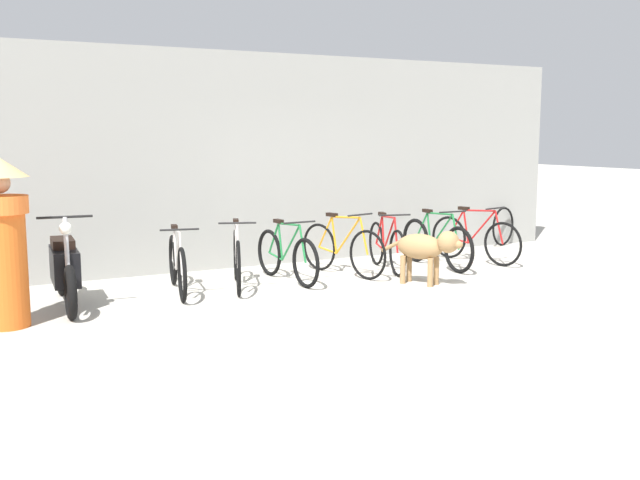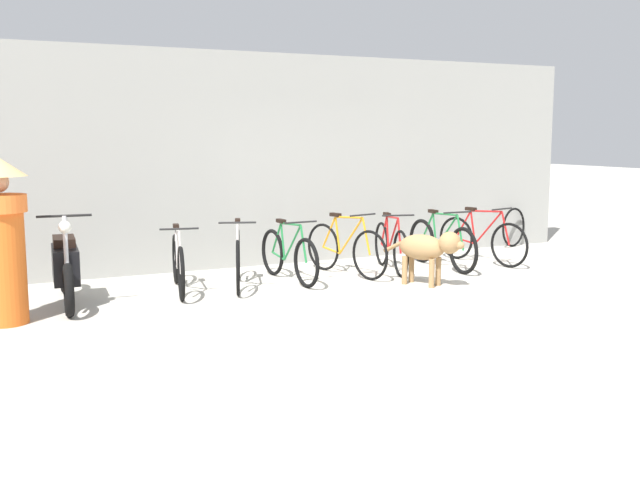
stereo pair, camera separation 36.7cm
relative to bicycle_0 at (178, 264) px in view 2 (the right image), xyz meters
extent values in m
plane|color=#B7B2A5|center=(2.37, -1.70, -0.35)|extent=(60.00, 60.00, 0.00)
cube|color=gray|center=(2.37, 1.40, 1.22)|extent=(9.61, 0.20, 3.13)
torus|color=black|center=(-0.11, -0.54, -0.02)|extent=(0.18, 0.65, 0.65)
torus|color=black|center=(0.11, 0.53, -0.02)|extent=(0.18, 0.65, 0.65)
cylinder|color=beige|center=(-0.02, -0.12, 0.19)|extent=(0.13, 0.53, 0.54)
cylinder|color=beige|center=(0.04, 0.18, 0.17)|extent=(0.05, 0.14, 0.50)
cylinder|color=beige|center=(-0.01, -0.07, 0.43)|extent=(0.15, 0.62, 0.06)
cylinder|color=beige|center=(0.07, 0.33, -0.05)|extent=(0.11, 0.41, 0.08)
cylinder|color=beige|center=(0.08, 0.38, 0.20)|extent=(0.09, 0.32, 0.46)
cylinder|color=beige|center=(-0.09, -0.46, 0.21)|extent=(0.06, 0.19, 0.48)
cube|color=black|center=(0.05, 0.24, 0.45)|extent=(0.10, 0.19, 0.05)
cylinder|color=black|center=(-0.08, -0.38, 0.49)|extent=(0.46, 0.11, 0.02)
torus|color=black|center=(0.60, -0.53, -0.01)|extent=(0.27, 0.66, 0.68)
torus|color=black|center=(0.95, 0.45, -0.01)|extent=(0.27, 0.66, 0.68)
cylinder|color=beige|center=(0.73, -0.15, 0.21)|extent=(0.20, 0.49, 0.57)
cylinder|color=beige|center=(0.84, 0.13, 0.20)|extent=(0.07, 0.13, 0.52)
cylinder|color=beige|center=(0.75, -0.10, 0.47)|extent=(0.23, 0.57, 0.06)
cylinder|color=beige|center=(0.88, 0.26, -0.03)|extent=(0.16, 0.38, 0.08)
cylinder|color=beige|center=(0.90, 0.31, 0.22)|extent=(0.13, 0.30, 0.48)
cylinder|color=beige|center=(0.63, -0.45, 0.24)|extent=(0.09, 0.18, 0.50)
cube|color=black|center=(0.85, 0.18, 0.48)|extent=(0.13, 0.19, 0.05)
cylinder|color=black|center=(0.65, -0.38, 0.53)|extent=(0.44, 0.18, 0.02)
torus|color=black|center=(1.54, -0.48, -0.03)|extent=(0.09, 0.65, 0.65)
torus|color=black|center=(1.48, 0.51, -0.03)|extent=(0.09, 0.65, 0.65)
cylinder|color=#1E7238|center=(1.51, -0.10, 0.18)|extent=(0.06, 0.50, 0.54)
cylinder|color=#1E7238|center=(1.50, 0.19, 0.17)|extent=(0.04, 0.13, 0.49)
cylinder|color=#1E7238|center=(1.51, -0.05, 0.43)|extent=(0.06, 0.58, 0.06)
cylinder|color=#1E7238|center=(1.49, 0.33, -0.05)|extent=(0.05, 0.38, 0.08)
cylinder|color=#1E7238|center=(1.48, 0.38, 0.19)|extent=(0.05, 0.30, 0.45)
cylinder|color=#1E7238|center=(1.53, -0.41, 0.21)|extent=(0.04, 0.18, 0.48)
cube|color=black|center=(1.49, 0.24, 0.44)|extent=(0.08, 0.18, 0.05)
cylinder|color=black|center=(1.53, -0.33, 0.48)|extent=(0.46, 0.05, 0.02)
torus|color=black|center=(2.52, -0.39, -0.01)|extent=(0.20, 0.67, 0.68)
torus|color=black|center=(2.28, 0.56, -0.01)|extent=(0.20, 0.67, 0.68)
cylinder|color=orange|center=(2.43, -0.02, 0.21)|extent=(0.15, 0.48, 0.56)
cylinder|color=orange|center=(2.36, 0.25, 0.19)|extent=(0.06, 0.13, 0.52)
cylinder|color=orange|center=(2.42, 0.03, 0.47)|extent=(0.17, 0.55, 0.06)
cylinder|color=orange|center=(2.33, 0.38, -0.03)|extent=(0.12, 0.36, 0.08)
cylinder|color=orange|center=(2.31, 0.43, 0.22)|extent=(0.10, 0.29, 0.47)
cylinder|color=orange|center=(2.50, -0.31, 0.24)|extent=(0.07, 0.17, 0.50)
cube|color=black|center=(2.35, 0.30, 0.48)|extent=(0.11, 0.19, 0.05)
cylinder|color=black|center=(2.49, -0.24, 0.52)|extent=(0.45, 0.14, 0.02)
torus|color=black|center=(3.01, -0.38, -0.02)|extent=(0.20, 0.64, 0.65)
torus|color=black|center=(3.25, 0.55, -0.02)|extent=(0.20, 0.64, 0.65)
cylinder|color=red|center=(3.10, -0.02, 0.19)|extent=(0.14, 0.47, 0.54)
cylinder|color=red|center=(3.17, 0.25, 0.17)|extent=(0.06, 0.13, 0.49)
cylinder|color=red|center=(3.12, 0.03, 0.43)|extent=(0.16, 0.54, 0.06)
cylinder|color=red|center=(3.20, 0.37, -0.05)|extent=(0.12, 0.36, 0.08)
cylinder|color=red|center=(3.22, 0.42, 0.20)|extent=(0.10, 0.28, 0.45)
cylinder|color=red|center=(3.03, -0.31, 0.21)|extent=(0.07, 0.17, 0.48)
cube|color=black|center=(3.18, 0.29, 0.45)|extent=(0.11, 0.19, 0.05)
cylinder|color=black|center=(3.05, -0.24, 0.49)|extent=(0.45, 0.14, 0.02)
torus|color=black|center=(3.92, -0.58, -0.02)|extent=(0.07, 0.67, 0.67)
torus|color=black|center=(3.93, 0.50, -0.02)|extent=(0.07, 0.67, 0.67)
cylinder|color=#1E7238|center=(3.92, -0.16, 0.20)|extent=(0.04, 0.53, 0.55)
cylinder|color=#1E7238|center=(3.93, 0.15, 0.19)|extent=(0.03, 0.14, 0.51)
cylinder|color=#1E7238|center=(3.92, -0.10, 0.45)|extent=(0.04, 0.62, 0.06)
cylinder|color=#1E7238|center=(3.93, 0.30, -0.04)|extent=(0.03, 0.41, 0.08)
cylinder|color=#1E7238|center=(3.93, 0.35, 0.21)|extent=(0.03, 0.32, 0.47)
cylinder|color=#1E7238|center=(3.92, -0.50, 0.23)|extent=(0.03, 0.19, 0.49)
cube|color=black|center=(3.93, 0.21, 0.47)|extent=(0.07, 0.18, 0.05)
cylinder|color=black|center=(3.92, -0.41, 0.51)|extent=(0.46, 0.03, 0.02)
torus|color=black|center=(4.84, -0.45, -0.02)|extent=(0.20, 0.66, 0.67)
torus|color=black|center=(4.60, 0.54, -0.02)|extent=(0.20, 0.66, 0.67)
cylinder|color=red|center=(4.74, -0.06, 0.20)|extent=(0.15, 0.49, 0.55)
cylinder|color=red|center=(4.68, 0.22, 0.18)|extent=(0.06, 0.13, 0.51)
cylinder|color=red|center=(4.73, -0.02, 0.45)|extent=(0.17, 0.57, 0.06)
cylinder|color=red|center=(4.64, 0.35, -0.04)|extent=(0.12, 0.38, 0.08)
cylinder|color=red|center=(4.63, 0.40, 0.21)|extent=(0.10, 0.30, 0.47)
cylinder|color=red|center=(4.82, -0.37, 0.23)|extent=(0.07, 0.18, 0.49)
cube|color=black|center=(4.66, 0.27, 0.46)|extent=(0.11, 0.19, 0.05)
cylinder|color=black|center=(4.80, -0.30, 0.51)|extent=(0.45, 0.13, 0.02)
torus|color=black|center=(-1.41, -0.78, -0.05)|extent=(0.15, 0.60, 0.59)
torus|color=black|center=(-1.30, 0.55, -0.05)|extent=(0.15, 0.60, 0.59)
cube|color=black|center=(-1.35, -0.12, 0.12)|extent=(0.35, 0.87, 0.39)
cube|color=black|center=(-1.34, 0.04, 0.37)|extent=(0.28, 0.56, 0.10)
cylinder|color=silver|center=(-1.39, -0.53, 0.42)|extent=(0.06, 0.15, 0.60)
cylinder|color=silver|center=(-1.40, -0.68, 0.03)|extent=(0.06, 0.23, 0.21)
cylinder|color=black|center=(-1.38, -0.48, 0.72)|extent=(0.58, 0.08, 0.03)
sphere|color=silver|center=(-1.38, -0.52, 0.60)|extent=(0.15, 0.15, 0.14)
ellipsoid|color=#997247|center=(2.97, -0.95, 0.15)|extent=(0.60, 0.72, 0.33)
cylinder|color=#997247|center=(3.15, -1.08, -0.16)|extent=(0.10, 0.10, 0.37)
cylinder|color=#997247|center=(2.99, -1.17, -0.16)|extent=(0.10, 0.10, 0.37)
cylinder|color=#997247|center=(2.96, -0.74, -0.16)|extent=(0.10, 0.10, 0.37)
cylinder|color=#997247|center=(2.80, -0.82, -0.16)|extent=(0.10, 0.10, 0.37)
sphere|color=#997247|center=(3.16, -1.30, 0.24)|extent=(0.38, 0.38, 0.28)
ellipsoid|color=#997247|center=(3.22, -1.41, 0.22)|extent=(0.17, 0.19, 0.11)
cylinder|color=#997247|center=(2.77, -0.58, 0.12)|extent=(0.18, 0.27, 0.18)
cylinder|color=orange|center=(-2.04, -0.78, 0.32)|extent=(0.62, 0.62, 1.35)
torus|color=black|center=(6.26, 1.15, -0.01)|extent=(0.66, 0.25, 0.68)
camera|label=1|loc=(-2.70, -8.87, 1.61)|focal=42.00mm
camera|label=2|loc=(-2.38, -9.04, 1.61)|focal=42.00mm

